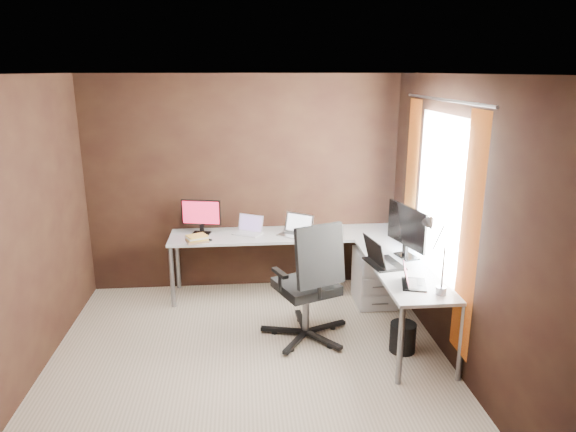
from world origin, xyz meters
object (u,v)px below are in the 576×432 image
object	(u,v)px
laptop_white	(249,230)
monitor_right	(407,229)
office_chair	(308,305)
drawer_pedestal	(375,277)
laptop_black_small	(411,280)
book_stack	(197,239)
laptop_silver	(296,231)
laptop_black_big	(381,259)
monitor_left	(201,215)
wastebasket	(403,337)
desk_lamp	(434,246)

from	to	relation	value
laptop_white	monitor_right	bearing A→B (deg)	-1.86
laptop_white	office_chair	xyz separation A→B (m)	(0.54, -1.13, -0.42)
drawer_pedestal	monitor_right	xyz separation A→B (m)	(0.15, -0.52, 0.73)
laptop_black_small	book_stack	xyz separation A→B (m)	(-1.94, 1.36, -0.01)
book_stack	drawer_pedestal	bearing A→B (deg)	-4.39
laptop_silver	book_stack	bearing A→B (deg)	-137.32
laptop_silver	laptop_black_big	size ratio (longest dim) A/B	0.95
laptop_silver	laptop_black_small	size ratio (longest dim) A/B	1.30
book_stack	laptop_black_small	bearing A→B (deg)	-35.01
drawer_pedestal	office_chair	xyz separation A→B (m)	(-0.85, -0.74, 0.05)
monitor_left	laptop_white	xyz separation A→B (m)	(0.53, -0.05, -0.18)
monitor_left	monitor_right	size ratio (longest dim) A/B	0.71
laptop_silver	drawer_pedestal	bearing A→B (deg)	16.35
monitor_left	monitor_right	bearing A→B (deg)	-12.65
laptop_black_small	monitor_left	bearing A→B (deg)	64.34
office_chair	laptop_silver	bearing A→B (deg)	68.36
drawer_pedestal	monitor_right	size ratio (longest dim) A/B	0.95
book_stack	office_chair	size ratio (longest dim) A/B	0.23
wastebasket	laptop_white	bearing A→B (deg)	133.77
drawer_pedestal	office_chair	bearing A→B (deg)	-138.88
laptop_black_big	desk_lamp	size ratio (longest dim) A/B	0.70
drawer_pedestal	book_stack	distance (m)	2.01
monitor_left	wastebasket	world-z (taller)	monitor_left
wastebasket	laptop_silver	bearing A→B (deg)	122.27
laptop_white	book_stack	world-z (taller)	laptop_white
monitor_right	laptop_black_small	xyz separation A→B (m)	(-0.17, -0.68, -0.25)
desk_lamp	office_chair	size ratio (longest dim) A/B	0.53
laptop_silver	laptop_black_small	bearing A→B (deg)	-25.55
office_chair	monitor_left	bearing A→B (deg)	110.38
desk_lamp	wastebasket	world-z (taller)	desk_lamp
laptop_black_small	drawer_pedestal	bearing A→B (deg)	14.58
wastebasket	desk_lamp	bearing A→B (deg)	-69.66
monitor_left	laptop_black_small	bearing A→B (deg)	-28.52
laptop_white	laptop_silver	xyz separation A→B (m)	(0.54, -0.10, 0.01)
monitor_left	laptop_silver	bearing A→B (deg)	4.27
wastebasket	office_chair	bearing A→B (deg)	159.43
laptop_black_big	book_stack	xyz separation A→B (m)	(-1.81, 0.86, -0.02)
drawer_pedestal	laptop_white	distance (m)	1.52
drawer_pedestal	monitor_left	world-z (taller)	monitor_left
monitor_right	desk_lamp	bearing A→B (deg)	162.06
monitor_left	office_chair	distance (m)	1.71
laptop_silver	office_chair	size ratio (longest dim) A/B	0.36
monitor_left	desk_lamp	world-z (taller)	desk_lamp
laptop_white	laptop_black_small	distance (m)	2.11
drawer_pedestal	wastebasket	size ratio (longest dim) A/B	2.17
desk_lamp	monitor_right	bearing A→B (deg)	97.01
laptop_black_big	office_chair	xyz separation A→B (m)	(-0.70, -0.03, -0.44)
laptop_black_big	wastebasket	distance (m)	0.75
monitor_left	laptop_white	bearing A→B (deg)	6.90
drawer_pedestal	laptop_black_small	bearing A→B (deg)	-90.68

